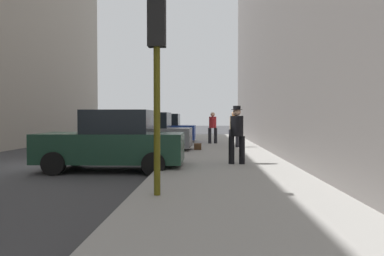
{
  "coord_description": "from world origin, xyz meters",
  "views": [
    {
      "loc": [
        5.41,
        -11.81,
        1.57
      ],
      "look_at": [
        4.68,
        6.28,
        1.06
      ],
      "focal_mm": 35.0,
      "sensor_mm": 36.0,
      "label": 1
    }
  ],
  "objects_px": {
    "pedestrian_in_tan_coat": "(234,127)",
    "fire_hydrant": "(188,139)",
    "pedestrian_with_fedora": "(237,132)",
    "pedestrian_in_red_jacket": "(213,126)",
    "duffel_bag": "(198,146)",
    "parked_dark_green_sedan": "(113,142)",
    "parked_gray_coupe": "(144,134)",
    "parked_blue_sedan": "(161,130)",
    "traffic_light": "(157,52)"
  },
  "relations": [
    {
      "from": "pedestrian_in_tan_coat",
      "to": "fire_hydrant",
      "type": "bearing_deg",
      "value": 158.1
    },
    {
      "from": "fire_hydrant",
      "to": "pedestrian_with_fedora",
      "type": "xyz_separation_m",
      "value": [
        1.87,
        -7.45,
        0.64
      ]
    },
    {
      "from": "pedestrian_in_red_jacket",
      "to": "duffel_bag",
      "type": "relative_size",
      "value": 3.89
    },
    {
      "from": "parked_dark_green_sedan",
      "to": "duffel_bag",
      "type": "bearing_deg",
      "value": 67.52
    },
    {
      "from": "parked_dark_green_sedan",
      "to": "pedestrian_in_tan_coat",
      "type": "height_order",
      "value": "pedestrian_in_tan_coat"
    },
    {
      "from": "fire_hydrant",
      "to": "pedestrian_in_tan_coat",
      "type": "xyz_separation_m",
      "value": [
        2.25,
        -0.9,
        0.61
      ]
    },
    {
      "from": "pedestrian_in_tan_coat",
      "to": "parked_dark_green_sedan",
      "type": "bearing_deg",
      "value": -119.65
    },
    {
      "from": "parked_gray_coupe",
      "to": "parked_blue_sedan",
      "type": "relative_size",
      "value": 1.01
    },
    {
      "from": "pedestrian_in_red_jacket",
      "to": "parked_dark_green_sedan",
      "type": "bearing_deg",
      "value": -107.68
    },
    {
      "from": "parked_dark_green_sedan",
      "to": "fire_hydrant",
      "type": "relative_size",
      "value": 5.99
    },
    {
      "from": "parked_blue_sedan",
      "to": "pedestrian_with_fedora",
      "type": "bearing_deg",
      "value": -71.0
    },
    {
      "from": "traffic_light",
      "to": "duffel_bag",
      "type": "height_order",
      "value": "traffic_light"
    },
    {
      "from": "parked_dark_green_sedan",
      "to": "pedestrian_in_red_jacket",
      "type": "relative_size",
      "value": 2.46
    },
    {
      "from": "traffic_light",
      "to": "pedestrian_in_tan_coat",
      "type": "bearing_deg",
      "value": 78.9
    },
    {
      "from": "duffel_bag",
      "to": "pedestrian_in_tan_coat",
      "type": "bearing_deg",
      "value": 40.2
    },
    {
      "from": "duffel_bag",
      "to": "pedestrian_in_red_jacket",
      "type": "bearing_deg",
      "value": 79.69
    },
    {
      "from": "parked_gray_coupe",
      "to": "pedestrian_with_fedora",
      "type": "relative_size",
      "value": 2.39
    },
    {
      "from": "pedestrian_in_red_jacket",
      "to": "traffic_light",
      "type": "bearing_deg",
      "value": -95.06
    },
    {
      "from": "traffic_light",
      "to": "pedestrian_in_tan_coat",
      "type": "distance_m",
      "value": 11.55
    },
    {
      "from": "pedestrian_with_fedora",
      "to": "pedestrian_in_red_jacket",
      "type": "relative_size",
      "value": 1.04
    },
    {
      "from": "fire_hydrant",
      "to": "pedestrian_in_red_jacket",
      "type": "distance_m",
      "value": 2.13
    },
    {
      "from": "duffel_bag",
      "to": "fire_hydrant",
      "type": "bearing_deg",
      "value": 103.16
    },
    {
      "from": "parked_blue_sedan",
      "to": "pedestrian_in_red_jacket",
      "type": "xyz_separation_m",
      "value": [
        3.07,
        -1.61,
        0.26
      ]
    },
    {
      "from": "fire_hydrant",
      "to": "pedestrian_in_red_jacket",
      "type": "xyz_separation_m",
      "value": [
        1.27,
        1.61,
        0.61
      ]
    },
    {
      "from": "pedestrian_in_tan_coat",
      "to": "pedestrian_with_fedora",
      "type": "bearing_deg",
      "value": -93.33
    },
    {
      "from": "traffic_light",
      "to": "pedestrian_in_red_jacket",
      "type": "xyz_separation_m",
      "value": [
        1.22,
        13.73,
        -1.65
      ]
    },
    {
      "from": "traffic_light",
      "to": "duffel_bag",
      "type": "bearing_deg",
      "value": 87.09
    },
    {
      "from": "fire_hydrant",
      "to": "pedestrian_with_fedora",
      "type": "relative_size",
      "value": 0.4
    },
    {
      "from": "parked_gray_coupe",
      "to": "parked_dark_green_sedan",
      "type": "bearing_deg",
      "value": -90.0
    },
    {
      "from": "parked_gray_coupe",
      "to": "traffic_light",
      "type": "xyz_separation_m",
      "value": [
        1.85,
        -9.6,
        1.91
      ]
    },
    {
      "from": "fire_hydrant",
      "to": "pedestrian_in_red_jacket",
      "type": "height_order",
      "value": "pedestrian_in_red_jacket"
    },
    {
      "from": "parked_blue_sedan",
      "to": "fire_hydrant",
      "type": "distance_m",
      "value": 3.71
    },
    {
      "from": "parked_blue_sedan",
      "to": "pedestrian_with_fedora",
      "type": "relative_size",
      "value": 2.37
    },
    {
      "from": "fire_hydrant",
      "to": "pedestrian_with_fedora",
      "type": "bearing_deg",
      "value": -75.91
    },
    {
      "from": "pedestrian_with_fedora",
      "to": "duffel_bag",
      "type": "bearing_deg",
      "value": 104.51
    },
    {
      "from": "parked_gray_coupe",
      "to": "pedestrian_in_tan_coat",
      "type": "relative_size",
      "value": 2.49
    },
    {
      "from": "parked_blue_sedan",
      "to": "pedestrian_with_fedora",
      "type": "height_order",
      "value": "pedestrian_with_fedora"
    },
    {
      "from": "fire_hydrant",
      "to": "traffic_light",
      "type": "xyz_separation_m",
      "value": [
        0.05,
        -12.12,
        2.26
      ]
    },
    {
      "from": "pedestrian_in_tan_coat",
      "to": "duffel_bag",
      "type": "relative_size",
      "value": 3.89
    },
    {
      "from": "pedestrian_in_red_jacket",
      "to": "pedestrian_with_fedora",
      "type": "bearing_deg",
      "value": -86.19
    },
    {
      "from": "parked_gray_coupe",
      "to": "pedestrian_with_fedora",
      "type": "height_order",
      "value": "pedestrian_with_fedora"
    },
    {
      "from": "parked_dark_green_sedan",
      "to": "parked_gray_coupe",
      "type": "distance_m",
      "value": 5.5
    },
    {
      "from": "pedestrian_with_fedora",
      "to": "pedestrian_in_red_jacket",
      "type": "height_order",
      "value": "pedestrian_with_fedora"
    },
    {
      "from": "parked_blue_sedan",
      "to": "pedestrian_with_fedora",
      "type": "xyz_separation_m",
      "value": [
        3.67,
        -10.67,
        0.29
      ]
    },
    {
      "from": "fire_hydrant",
      "to": "parked_blue_sedan",
      "type": "bearing_deg",
      "value": 119.27
    },
    {
      "from": "duffel_bag",
      "to": "parked_blue_sedan",
      "type": "bearing_deg",
      "value": 112.92
    },
    {
      "from": "parked_gray_coupe",
      "to": "traffic_light",
      "type": "relative_size",
      "value": 1.18
    },
    {
      "from": "traffic_light",
      "to": "pedestrian_with_fedora",
      "type": "bearing_deg",
      "value": 68.72
    },
    {
      "from": "parked_dark_green_sedan",
      "to": "parked_gray_coupe",
      "type": "xyz_separation_m",
      "value": [
        -0.0,
        5.5,
        0.0
      ]
    },
    {
      "from": "pedestrian_in_tan_coat",
      "to": "duffel_bag",
      "type": "height_order",
      "value": "pedestrian_in_tan_coat"
    }
  ]
}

